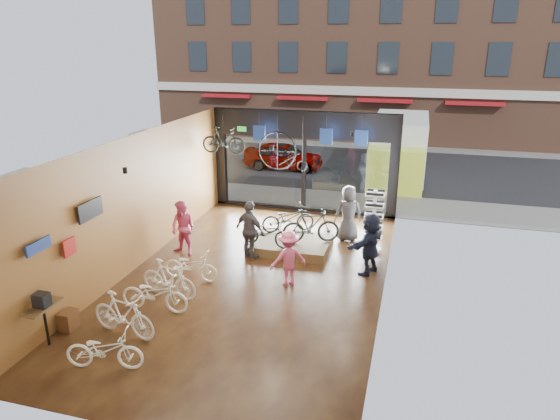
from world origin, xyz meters
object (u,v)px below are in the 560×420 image
at_px(street_car, 284,156).
at_px(floor_bike_1, 123,315).
at_px(hung_bike, 223,140).
at_px(display_bike_mid, 311,226).
at_px(floor_bike_4, 191,266).
at_px(sunglasses_rack, 374,221).
at_px(penny_farthing, 285,153).
at_px(floor_bike_0, 104,350).
at_px(customer_3, 288,258).
at_px(display_platform, 291,245).
at_px(display_bike_left, 267,232).
at_px(customer_4, 348,213).
at_px(floor_bike_2, 155,294).
at_px(customer_2, 250,230).
at_px(floor_bike_3, 169,279).
at_px(display_bike_right, 288,218).
at_px(customer_1, 183,228).
at_px(customer_5, 370,244).
at_px(box_truck, 398,152).

bearing_deg(street_car, floor_bike_1, -178.16).
bearing_deg(hung_bike, display_bike_mid, -119.56).
relative_size(floor_bike_4, sunglasses_rack, 0.80).
bearing_deg(sunglasses_rack, penny_farthing, 131.79).
height_order(street_car, floor_bike_0, street_car).
xyz_separation_m(customer_3, penny_farthing, (-1.39, 4.86, 1.73)).
bearing_deg(display_platform, display_bike_left, -135.31).
height_order(customer_4, hung_bike, hung_bike).
relative_size(floor_bike_2, display_bike_mid, 0.96).
height_order(customer_2, sunglasses_rack, sunglasses_rack).
xyz_separation_m(floor_bike_3, display_bike_right, (1.96, 4.49, 0.26)).
relative_size(customer_1, sunglasses_rack, 0.85).
relative_size(display_platform, sunglasses_rack, 1.21).
height_order(customer_3, customer_4, customer_4).
distance_m(display_platform, customer_3, 2.47).
xyz_separation_m(floor_bike_4, display_bike_right, (1.83, 3.48, 0.34)).
xyz_separation_m(floor_bike_2, customer_5, (4.78, 3.48, 0.44)).
height_order(floor_bike_0, penny_farthing, penny_farthing).
xyz_separation_m(display_bike_mid, customer_3, (-0.11, -2.34, -0.06)).
bearing_deg(sunglasses_rack, street_car, 102.67).
relative_size(customer_2, customer_4, 0.98).
relative_size(box_truck, display_platform, 3.02).
xyz_separation_m(floor_bike_0, floor_bike_1, (-0.28, 1.14, 0.10)).
relative_size(floor_bike_2, display_platform, 0.71).
relative_size(display_bike_left, customer_2, 0.93).
height_order(display_platform, customer_5, customer_5).
height_order(floor_bike_1, display_bike_mid, display_bike_mid).
distance_m(customer_1, hung_bike, 3.87).
xyz_separation_m(floor_bike_1, display_bike_right, (2.10, 6.36, 0.24)).
xyz_separation_m(floor_bike_0, display_bike_left, (1.51, 6.18, 0.33)).
relative_size(display_bike_left, customer_5, 0.95).
distance_m(display_platform, customer_4, 2.16).
bearing_deg(customer_4, customer_5, 92.72).
height_order(street_car, display_bike_mid, display_bike_mid).
height_order(display_bike_right, customer_2, customer_2).
height_order(customer_5, penny_farthing, penny_farthing).
relative_size(street_car, display_bike_right, 2.30).
distance_m(box_truck, customer_3, 11.42).
bearing_deg(box_truck, display_platform, -107.39).
height_order(floor_bike_1, customer_3, customer_3).
xyz_separation_m(display_bike_mid, hung_bike, (-3.60, 2.03, 2.09)).
bearing_deg(customer_1, display_bike_right, 49.52).
relative_size(floor_bike_0, customer_3, 1.03).
relative_size(display_platform, customer_2, 1.33).
distance_m(street_car, customer_2, 11.01).
xyz_separation_m(floor_bike_1, customer_4, (3.99, 6.88, 0.41)).
bearing_deg(display_bike_right, display_bike_left, 139.39).
xyz_separation_m(floor_bike_4, customer_5, (4.63, 1.74, 0.47)).
xyz_separation_m(penny_farthing, hung_bike, (-2.10, -0.49, 0.43)).
bearing_deg(customer_4, floor_bike_3, 32.93).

